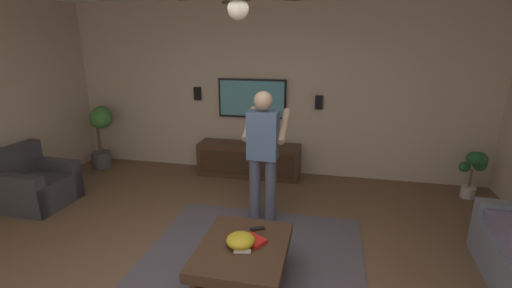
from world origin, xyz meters
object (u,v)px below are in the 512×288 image
(remote_black, at_px, (257,229))
(wall_speaker_left, at_px, (319,102))
(media_console, at_px, (249,160))
(wall_speaker_right, at_px, (198,93))
(vase_round, at_px, (266,139))
(coffee_table, at_px, (243,255))
(book, at_px, (253,240))
(person_standing, at_px, (263,149))
(potted_plant_tall, at_px, (101,127))
(bowl, at_px, (241,240))
(remote_white, at_px, (242,251))
(potted_plant_short, at_px, (475,167))
(tv, at_px, (252,98))
(armchair, at_px, (35,186))

(remote_black, xyz_separation_m, wall_speaker_left, (2.63, -0.45, 0.84))
(media_console, distance_m, wall_speaker_right, 1.45)
(vase_round, bearing_deg, coffee_table, -173.69)
(remote_black, relative_size, book, 0.68)
(person_standing, height_order, book, person_standing)
(potted_plant_tall, relative_size, bowl, 4.22)
(coffee_table, relative_size, bowl, 3.83)
(book, bearing_deg, remote_white, -77.30)
(wall_speaker_right, bearing_deg, media_console, -104.75)
(media_console, relative_size, potted_plant_short, 2.38)
(tv, xyz_separation_m, person_standing, (-1.66, -0.52, -0.34))
(remote_white, relative_size, wall_speaker_left, 0.68)
(remote_white, bearing_deg, coffee_table, -88.69)
(potted_plant_tall, height_order, wall_speaker_right, wall_speaker_right)
(tv, xyz_separation_m, remote_black, (-2.62, -0.65, -0.86))
(vase_round, bearing_deg, potted_plant_short, -93.69)
(vase_round, bearing_deg, armchair, 120.29)
(remote_black, bearing_deg, wall_speaker_left, 52.92)
(potted_plant_short, bearing_deg, tv, 82.87)
(potted_plant_short, bearing_deg, remote_black, 129.29)
(book, relative_size, wall_speaker_left, 1.00)
(armchair, height_order, wall_speaker_right, wall_speaker_right)
(wall_speaker_right, bearing_deg, remote_white, -152.69)
(tv, distance_m, book, 3.04)
(media_console, bearing_deg, remote_black, 15.31)
(wall_speaker_right, bearing_deg, bowl, -152.56)
(remote_white, bearing_deg, person_standing, -96.21)
(potted_plant_tall, distance_m, bowl, 4.11)
(remote_black, distance_m, book, 0.22)
(coffee_table, xyz_separation_m, remote_black, (0.29, -0.07, 0.12))
(coffee_table, relative_size, vase_round, 4.55)
(media_console, xyz_separation_m, vase_round, (0.02, -0.28, 0.39))
(bowl, xyz_separation_m, vase_round, (2.71, 0.28, 0.20))
(armchair, bearing_deg, vase_round, 31.41)
(potted_plant_tall, xyz_separation_m, book, (-2.47, -3.31, -0.31))
(potted_plant_short, relative_size, remote_black, 4.76)
(wall_speaker_left, xyz_separation_m, wall_speaker_right, (0.00, 2.06, 0.08))
(vase_round, bearing_deg, wall_speaker_right, 79.37)
(potted_plant_tall, relative_size, remote_black, 7.35)
(tv, xyz_separation_m, bowl, (-2.93, -0.56, -0.82))
(armchair, height_order, potted_plant_short, armchair)
(remote_black, bearing_deg, person_standing, 70.34)
(armchair, relative_size, remote_white, 5.50)
(person_standing, height_order, remote_black, person_standing)
(potted_plant_short, relative_size, book, 3.24)
(media_console, distance_m, potted_plant_short, 3.35)
(potted_plant_tall, bearing_deg, bowl, -128.47)
(remote_white, bearing_deg, potted_plant_tall, -48.78)
(book, distance_m, wall_speaker_right, 3.40)
(vase_round, bearing_deg, book, -171.84)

